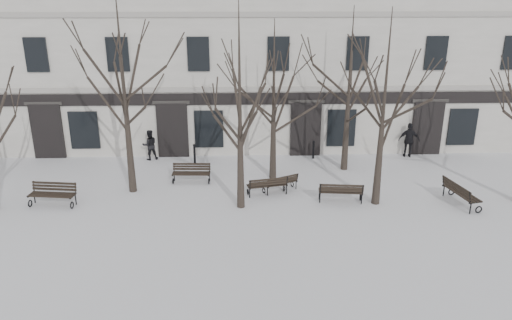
{
  "coord_description": "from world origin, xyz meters",
  "views": [
    {
      "loc": [
        0.09,
        -17.32,
        8.85
      ],
      "look_at": [
        0.72,
        3.0,
        1.52
      ],
      "focal_mm": 35.0,
      "sensor_mm": 36.0,
      "label": 1
    }
  ],
  "objects_px": {
    "bench_4": "(281,182)",
    "bench_1": "(268,185)",
    "tree_2": "(386,87)",
    "tree_1": "(240,84)",
    "bench_0": "(53,193)",
    "bench_3": "(191,172)",
    "bench_2": "(341,191)",
    "bench_5": "(460,193)"
  },
  "relations": [
    {
      "from": "tree_2",
      "to": "bench_1",
      "type": "relative_size",
      "value": 4.36
    },
    {
      "from": "bench_3",
      "to": "bench_4",
      "type": "distance_m",
      "value": 4.25
    },
    {
      "from": "bench_0",
      "to": "bench_3",
      "type": "relative_size",
      "value": 1.11
    },
    {
      "from": "bench_1",
      "to": "bench_2",
      "type": "xyz_separation_m",
      "value": [
        3.05,
        -0.85,
        0.02
      ]
    },
    {
      "from": "tree_1",
      "to": "bench_1",
      "type": "bearing_deg",
      "value": 44.7
    },
    {
      "from": "bench_1",
      "to": "bench_3",
      "type": "height_order",
      "value": "bench_3"
    },
    {
      "from": "bench_2",
      "to": "bench_0",
      "type": "bearing_deg",
      "value": 5.7
    },
    {
      "from": "tree_2",
      "to": "bench_5",
      "type": "xyz_separation_m",
      "value": [
        3.47,
        -0.22,
        -4.44
      ]
    },
    {
      "from": "bench_1",
      "to": "bench_0",
      "type": "bearing_deg",
      "value": -7.51
    },
    {
      "from": "bench_4",
      "to": "bench_0",
      "type": "bearing_deg",
      "value": -21.0
    },
    {
      "from": "bench_2",
      "to": "bench_5",
      "type": "xyz_separation_m",
      "value": [
        4.93,
        -0.36,
        0.03
      ]
    },
    {
      "from": "tree_1",
      "to": "bench_5",
      "type": "bearing_deg",
      "value": -0.33
    },
    {
      "from": "tree_1",
      "to": "bench_1",
      "type": "height_order",
      "value": "tree_1"
    },
    {
      "from": "bench_0",
      "to": "bench_4",
      "type": "height_order",
      "value": "bench_0"
    },
    {
      "from": "bench_0",
      "to": "bench_2",
      "type": "xyz_separation_m",
      "value": [
        12.03,
        -0.1,
        -0.02
      ]
    },
    {
      "from": "tree_1",
      "to": "bench_4",
      "type": "height_order",
      "value": "tree_1"
    },
    {
      "from": "tree_2",
      "to": "bench_2",
      "type": "bearing_deg",
      "value": 174.44
    },
    {
      "from": "bench_0",
      "to": "bench_1",
      "type": "relative_size",
      "value": 1.08
    },
    {
      "from": "tree_2",
      "to": "bench_5",
      "type": "relative_size",
      "value": 3.89
    },
    {
      "from": "tree_2",
      "to": "bench_3",
      "type": "xyz_separation_m",
      "value": [
        -7.96,
        2.6,
        -4.5
      ]
    },
    {
      "from": "tree_2",
      "to": "bench_0",
      "type": "bearing_deg",
      "value": 178.95
    },
    {
      "from": "bench_2",
      "to": "bench_3",
      "type": "height_order",
      "value": "bench_2"
    },
    {
      "from": "bench_0",
      "to": "tree_1",
      "type": "bearing_deg",
      "value": 4.18
    },
    {
      "from": "bench_4",
      "to": "bench_1",
      "type": "bearing_deg",
      "value": 3.98
    },
    {
      "from": "tree_1",
      "to": "bench_0",
      "type": "xyz_separation_m",
      "value": [
        -7.82,
        0.41,
        -4.62
      ]
    },
    {
      "from": "bench_0",
      "to": "bench_3",
      "type": "distance_m",
      "value": 6.01
    },
    {
      "from": "bench_0",
      "to": "bench_2",
      "type": "height_order",
      "value": "bench_0"
    },
    {
      "from": "bench_0",
      "to": "bench_4",
      "type": "xyz_separation_m",
      "value": [
        9.6,
        1.12,
        -0.09
      ]
    },
    {
      "from": "bench_5",
      "to": "tree_2",
      "type": "bearing_deg",
      "value": 74.87
    },
    {
      "from": "tree_2",
      "to": "bench_0",
      "type": "xyz_separation_m",
      "value": [
        -13.49,
        0.25,
        -4.45
      ]
    },
    {
      "from": "bench_4",
      "to": "bench_3",
      "type": "bearing_deg",
      "value": -44.59
    },
    {
      "from": "bench_2",
      "to": "tree_2",
      "type": "bearing_deg",
      "value": -179.37
    },
    {
      "from": "tree_2",
      "to": "bench_4",
      "type": "xyz_separation_m",
      "value": [
        -3.89,
        1.37,
        -4.54
      ]
    },
    {
      "from": "tree_2",
      "to": "bench_3",
      "type": "distance_m",
      "value": 9.51
    },
    {
      "from": "tree_1",
      "to": "bench_0",
      "type": "relative_size",
      "value": 4.17
    },
    {
      "from": "bench_1",
      "to": "bench_4",
      "type": "height_order",
      "value": "bench_1"
    },
    {
      "from": "bench_3",
      "to": "bench_5",
      "type": "distance_m",
      "value": 11.77
    },
    {
      "from": "bench_2",
      "to": "bench_5",
      "type": "height_order",
      "value": "bench_5"
    },
    {
      "from": "tree_2",
      "to": "bench_2",
      "type": "xyz_separation_m",
      "value": [
        -1.46,
        0.14,
        -4.47
      ]
    },
    {
      "from": "bench_5",
      "to": "bench_3",
      "type": "bearing_deg",
      "value": 64.58
    },
    {
      "from": "bench_4",
      "to": "tree_1",
      "type": "bearing_deg",
      "value": 13.08
    },
    {
      "from": "bench_0",
      "to": "bench_4",
      "type": "relative_size",
      "value": 1.2
    }
  ]
}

